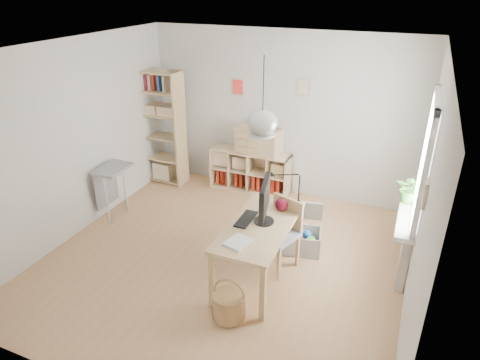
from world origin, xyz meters
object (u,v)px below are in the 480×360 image
at_px(chair, 280,230).
at_px(storage_chest, 300,235).
at_px(monitor, 265,200).
at_px(drawer_chest, 259,141).
at_px(cube_shelf, 250,173).
at_px(desk, 260,231).
at_px(tall_bookshelf, 161,123).

bearing_deg(chair, storage_chest, 93.24).
height_order(storage_chest, monitor, monitor).
bearing_deg(drawer_chest, monitor, -59.74).
relative_size(chair, drawer_chest, 1.21).
xyz_separation_m(cube_shelf, storage_chest, (1.32, -1.43, -0.10)).
bearing_deg(cube_shelf, desk, -65.39).
distance_m(tall_bookshelf, storage_chest, 3.23).
relative_size(cube_shelf, chair, 1.53).
xyz_separation_m(chair, storage_chest, (0.14, 0.47, -0.32)).
distance_m(desk, storage_chest, 0.97).
relative_size(storage_chest, drawer_chest, 0.98).
bearing_deg(drawer_chest, storage_chest, -42.51).
distance_m(desk, drawer_chest, 2.37).
distance_m(desk, chair, 0.39).
bearing_deg(desk, cube_shelf, 114.61).
bearing_deg(desk, tall_bookshelf, 142.99).
distance_m(monitor, drawer_chest, 2.29).
bearing_deg(desk, monitor, 73.39).
bearing_deg(cube_shelf, tall_bookshelf, -169.81).
xyz_separation_m(tall_bookshelf, chair, (2.74, -1.62, -0.57)).
distance_m(desk, tall_bookshelf, 3.27).
xyz_separation_m(desk, tall_bookshelf, (-2.59, 1.95, 0.43)).
relative_size(cube_shelf, monitor, 2.32).
relative_size(cube_shelf, drawer_chest, 1.84).
bearing_deg(monitor, drawer_chest, 99.43).
bearing_deg(storage_chest, monitor, -121.88).
relative_size(tall_bookshelf, chair, 2.18).
xyz_separation_m(chair, monitor, (-0.13, -0.26, 0.52)).
relative_size(desk, storage_chest, 2.01).
distance_m(cube_shelf, monitor, 2.51).
bearing_deg(chair, desk, -94.50).
xyz_separation_m(monitor, drawer_chest, (-0.87, 2.12, -0.11)).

